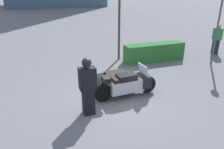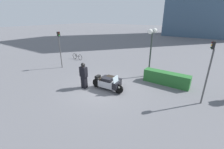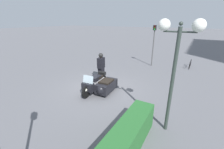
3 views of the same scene
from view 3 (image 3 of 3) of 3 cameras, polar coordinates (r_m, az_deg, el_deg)
name	(u,v)px [view 3 (image 3 of 3)]	position (r m, az deg, el deg)	size (l,w,h in m)	color
ground_plane	(101,88)	(9.05, -4.11, -5.19)	(160.00, 160.00, 0.00)	slate
police_motorcycle	(101,85)	(8.35, -4.39, -3.93)	(2.45, 1.31, 1.16)	black
officer_rider	(101,66)	(9.90, -4.17, 3.17)	(0.51, 0.32, 1.86)	black
hedge_bush_curbside	(126,140)	(4.92, 5.45, -23.56)	(3.29, 0.72, 0.93)	#28662D
twin_lamp_post	(178,46)	(5.07, 23.72, 9.92)	(0.38, 1.32, 3.90)	#2D3833
traffic_light_far	(154,40)	(13.40, 15.60, 12.57)	(0.23, 0.26, 3.46)	#4C4C4C
bicycle_parked	(190,64)	(14.41, 27.62, 3.52)	(1.59, 0.06, 0.69)	black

